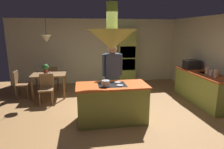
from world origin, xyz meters
name	(u,v)px	position (x,y,z in m)	size (l,w,h in m)	color
ground	(111,117)	(0.00, 0.00, 0.00)	(8.16, 8.16, 0.00)	#9E7042
wall_back	(97,51)	(0.00, 3.45, 1.27)	(6.80, 0.10, 2.55)	beige
wall_right	(222,61)	(3.25, 0.40, 1.27)	(0.10, 7.20, 2.55)	beige
kitchen_island	(112,103)	(0.00, -0.20, 0.46)	(1.65, 0.79, 0.92)	#939E42
counter_run_right	(202,87)	(2.84, 0.60, 0.46)	(0.73, 2.17, 0.90)	#939E42
oven_tower	(126,58)	(1.10, 3.04, 1.04)	(0.66, 0.62, 2.07)	#939E42
dining_table	(49,77)	(-1.70, 1.90, 0.65)	(1.06, 0.82, 0.76)	brown
person_at_island	(112,73)	(0.12, 0.47, 1.02)	(0.53, 0.23, 1.76)	tan
range_hood	(112,38)	(0.00, -0.20, 1.95)	(1.10, 1.10, 1.00)	#939E42
pendant_light_over_table	(46,39)	(-1.70, 1.90, 1.86)	(0.32, 0.32, 0.82)	beige
chair_facing_island	(47,87)	(-1.70, 1.27, 0.50)	(0.40, 0.40, 0.87)	brown
chair_by_back_wall	(52,77)	(-1.70, 2.53, 0.50)	(0.40, 0.40, 0.87)	brown
chair_at_corner	(20,82)	(-2.61, 1.90, 0.50)	(0.40, 0.40, 0.87)	brown
potted_plant_on_table	(46,68)	(-1.80, 1.95, 0.93)	(0.20, 0.20, 0.30)	#99382D
cup_on_table	(50,73)	(-1.63, 1.69, 0.81)	(0.07, 0.07, 0.09)	white
canister_flour	(216,73)	(2.84, 0.07, 1.00)	(0.12, 0.12, 0.20)	#E0B78C
canister_sugar	(212,73)	(2.84, 0.25, 0.98)	(0.13, 0.13, 0.16)	silver
canister_tea	(208,71)	(2.84, 0.43, 1.00)	(0.13, 0.13, 0.20)	#E0B78C
microwave_on_counter	(192,64)	(2.84, 1.24, 1.04)	(0.46, 0.36, 0.28)	#232326
cooking_pot_on_cooktop	(106,83)	(-0.16, -0.33, 0.98)	(0.18, 0.18, 0.12)	#B2B2B7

